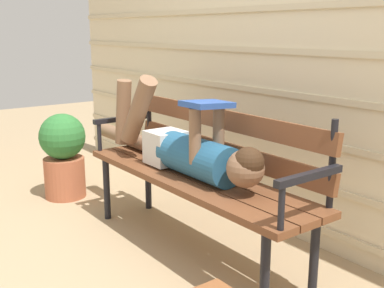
{
  "coord_description": "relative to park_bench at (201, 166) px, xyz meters",
  "views": [
    {
      "loc": [
        2.06,
        -1.34,
        1.26
      ],
      "look_at": [
        0.0,
        0.19,
        0.65
      ],
      "focal_mm": 44.43,
      "sensor_mm": 36.0,
      "label": 1
    }
  ],
  "objects": [
    {
      "name": "potted_plant",
      "position": [
        -1.35,
        -0.29,
        -0.16
      ],
      "size": [
        0.35,
        0.35,
        0.65
      ],
      "color": "#AD5B3D",
      "rests_on": "ground"
    },
    {
      "name": "house_siding",
      "position": [
        -0.0,
        0.6,
        0.63
      ],
      "size": [
        5.23,
        0.08,
        2.28
      ],
      "color": "beige",
      "rests_on": "ground"
    },
    {
      "name": "park_bench",
      "position": [
        0.0,
        0.0,
        0.0
      ],
      "size": [
        1.7,
        0.44,
        0.88
      ],
      "color": "brown",
      "rests_on": "ground"
    },
    {
      "name": "ground_plane",
      "position": [
        -0.0,
        -0.26,
        -0.51
      ],
      "size": [
        12.0,
        12.0,
        0.0
      ],
      "primitive_type": "plane",
      "color": "tan"
    },
    {
      "name": "reclining_person",
      "position": [
        -0.11,
        -0.07,
        0.11
      ],
      "size": [
        1.74,
        0.26,
        0.54
      ],
      "color": "#23567A"
    }
  ]
}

